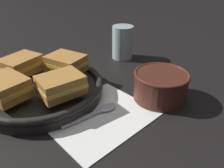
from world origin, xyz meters
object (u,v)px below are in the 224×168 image
(drinking_glass, at_px, (123,42))
(soup_bowl, at_px, (161,84))
(sandwich_far_left, at_px, (21,65))
(sandwich_near_right, at_px, (66,63))
(spoon, at_px, (101,110))
(sandwich_far_right, at_px, (6,87))
(sandwich_near_left, at_px, (61,85))
(skillet, at_px, (42,89))

(drinking_glass, bearing_deg, soup_bowl, -123.12)
(sandwich_far_left, distance_m, drinking_glass, 0.36)
(soup_bowl, relative_size, sandwich_near_right, 1.22)
(sandwich_near_right, height_order, drinking_glass, drinking_glass)
(spoon, bearing_deg, sandwich_far_right, 140.40)
(soup_bowl, distance_m, drinking_glass, 0.29)
(spoon, xyz_separation_m, sandwich_near_left, (-0.04, 0.09, 0.06))
(soup_bowl, xyz_separation_m, sandwich_far_right, (-0.28, 0.25, 0.02))
(sandwich_near_left, distance_m, drinking_glass, 0.36)
(skillet, bearing_deg, sandwich_far_left, 89.68)
(skillet, xyz_separation_m, sandwich_far_right, (-0.09, 0.00, 0.04))
(sandwich_far_left, xyz_separation_m, sandwich_far_right, (-0.09, -0.09, 0.00))
(soup_bowl, xyz_separation_m, sandwich_near_left, (-0.19, 0.16, 0.02))
(sandwich_far_left, distance_m, sandwich_far_right, 0.12)
(skillet, distance_m, drinking_glass, 0.35)
(spoon, bearing_deg, soup_bowl, -13.36)
(spoon, xyz_separation_m, sandwich_far_right, (-0.13, 0.17, 0.06))
(spoon, distance_m, sandwich_far_left, 0.27)
(spoon, relative_size, sandwich_far_left, 1.27)
(spoon, xyz_separation_m, skillet, (-0.04, 0.17, 0.01))
(spoon, bearing_deg, skillet, 117.31)
(drinking_glass, bearing_deg, sandwich_near_left, -166.26)
(soup_bowl, xyz_separation_m, drinking_glass, (0.16, 0.25, 0.02))
(spoon, height_order, sandwich_near_left, sandwich_near_left)
(spoon, height_order, drinking_glass, drinking_glass)
(spoon, distance_m, sandwich_near_right, 0.19)
(spoon, xyz_separation_m, drinking_glass, (0.31, 0.17, 0.05))
(sandwich_near_left, xyz_separation_m, sandwich_far_left, (0.00, 0.18, 0.00))
(sandwich_far_right, distance_m, drinking_glass, 0.44)
(soup_bowl, distance_m, sandwich_near_right, 0.27)
(spoon, height_order, skillet, skillet)
(skillet, xyz_separation_m, sandwich_near_right, (0.09, -0.00, 0.04))
(sandwich_far_left, bearing_deg, sandwich_far_right, -135.32)
(soup_bowl, height_order, sandwich_far_left, sandwich_far_left)
(sandwich_near_right, xyz_separation_m, drinking_glass, (0.26, -0.00, -0.01))
(skillet, xyz_separation_m, drinking_glass, (0.35, -0.00, 0.04))
(sandwich_far_right, bearing_deg, sandwich_far_left, 44.68)
(drinking_glass, bearing_deg, sandwich_far_right, 179.62)
(sandwich_near_right, bearing_deg, drinking_glass, -0.41)
(spoon, distance_m, sandwich_near_left, 0.11)
(skillet, xyz_separation_m, sandwich_far_left, (0.00, 0.09, 0.04))
(sandwich_far_left, height_order, drinking_glass, drinking_glass)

